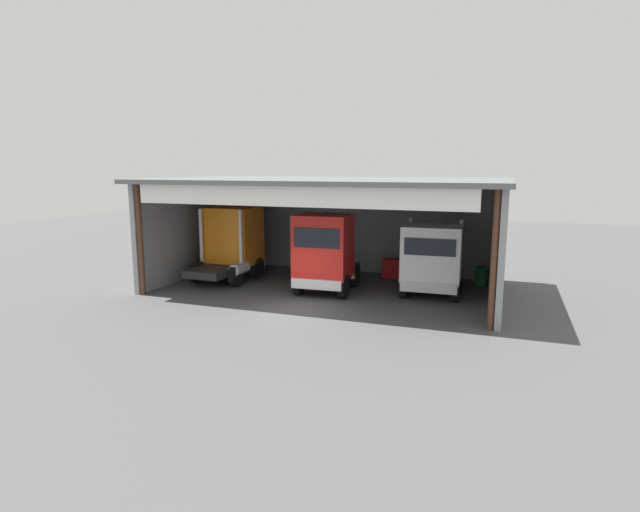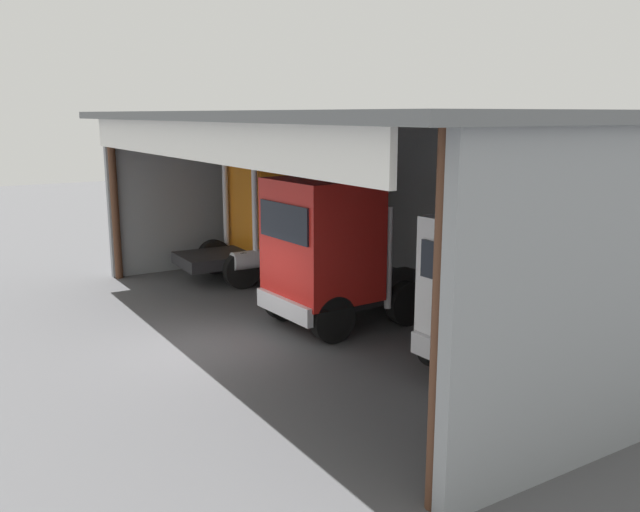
{
  "view_description": "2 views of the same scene",
  "coord_description": "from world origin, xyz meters",
  "views": [
    {
      "loc": [
        7.83,
        -18.56,
        5.79
      ],
      "look_at": [
        0.0,
        3.07,
        1.77
      ],
      "focal_mm": 28.73,
      "sensor_mm": 36.0,
      "label": 1
    },
    {
      "loc": [
        13.64,
        -5.43,
        5.2
      ],
      "look_at": [
        0.0,
        3.07,
        1.77
      ],
      "focal_mm": 37.53,
      "sensor_mm": 36.0,
      "label": 2
    }
  ],
  "objects": [
    {
      "name": "truck_orange_right_bay",
      "position": [
        -5.36,
        4.41,
        1.95
      ],
      "size": [
        2.73,
        4.41,
        3.74
      ],
      "rotation": [
        0.0,
        0.0,
        -0.03
      ],
      "color": "orange",
      "rests_on": "ground"
    },
    {
      "name": "tool_cart",
      "position": [
        2.37,
        7.58,
        0.5
      ],
      "size": [
        0.9,
        0.6,
        1.0
      ],
      "primitive_type": "cube",
      "color": "red",
      "rests_on": "ground"
    },
    {
      "name": "workshop_shed",
      "position": [
        0.0,
        5.27,
        3.67
      ],
      "size": [
        16.25,
        9.5,
        5.25
      ],
      "color": "gray",
      "rests_on": "ground"
    },
    {
      "name": "truck_white_left_bay",
      "position": [
        4.86,
        4.4,
        1.69
      ],
      "size": [
        2.79,
        4.6,
        3.43
      ],
      "rotation": [
        0.0,
        0.0,
        3.18
      ],
      "color": "white",
      "rests_on": "ground"
    },
    {
      "name": "ground_plane",
      "position": [
        0.0,
        0.0,
        0.0
      ],
      "size": [
        80.0,
        80.0,
        0.0
      ],
      "primitive_type": "plane",
      "color": "#4C4C4F",
      "rests_on": "ground"
    },
    {
      "name": "truck_red_center_left_bay",
      "position": [
        0.16,
        3.29,
        1.9
      ],
      "size": [
        2.71,
        4.81,
        3.68
      ],
      "rotation": [
        0.0,
        0.0,
        3.19
      ],
      "color": "red",
      "rests_on": "ground"
    }
  ]
}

